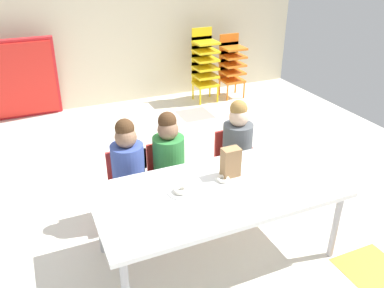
{
  "coord_description": "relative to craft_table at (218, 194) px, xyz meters",
  "views": [
    {
      "loc": [
        -1.13,
        -2.76,
        2.09
      ],
      "look_at": [
        -0.14,
        -0.49,
        0.83
      ],
      "focal_mm": 36.95,
      "sensor_mm": 36.0,
      "label": 1
    }
  ],
  "objects": [
    {
      "name": "ground_plane",
      "position": [
        0.05,
        0.74,
        -0.54
      ],
      "size": [
        5.83,
        5.47,
        0.02
      ],
      "color": "silver"
    },
    {
      "name": "back_wall",
      "position": [
        0.05,
        3.47,
        0.68
      ],
      "size": [
        5.83,
        0.1,
        2.42
      ],
      "primitive_type": "cube",
      "color": "beige",
      "rests_on": "ground_plane"
    },
    {
      "name": "craft_table",
      "position": [
        0.0,
        0.0,
        0.0
      ],
      "size": [
        1.71,
        0.84,
        0.58
      ],
      "color": "white",
      "rests_on": "ground_plane"
    },
    {
      "name": "seated_child_near_camera",
      "position": [
        -0.47,
        0.65,
        0.02
      ],
      "size": [
        0.32,
        0.31,
        0.92
      ],
      "color": "red",
      "rests_on": "ground_plane"
    },
    {
      "name": "seated_child_middle_seat",
      "position": [
        -0.13,
        0.65,
        0.02
      ],
      "size": [
        0.32,
        0.31,
        0.92
      ],
      "color": "red",
      "rests_on": "ground_plane"
    },
    {
      "name": "seated_child_far_right",
      "position": [
        0.51,
        0.65,
        0.02
      ],
      "size": [
        0.33,
        0.33,
        0.92
      ],
      "color": "red",
      "rests_on": "ground_plane"
    },
    {
      "name": "kid_chair_yellow_stack",
      "position": [
        1.3,
        3.01,
        0.05
      ],
      "size": [
        0.32,
        0.3,
        1.04
      ],
      "color": "yellow",
      "rests_on": "ground_plane"
    },
    {
      "name": "kid_chair_orange_stack",
      "position": [
        1.74,
        3.01,
        -0.01
      ],
      "size": [
        0.32,
        0.3,
        0.92
      ],
      "color": "orange",
      "rests_on": "ground_plane"
    },
    {
      "name": "folded_activity_table",
      "position": [
        -1.15,
        3.27,
        0.01
      ],
      "size": [
        0.9,
        0.29,
        1.09
      ],
      "color": "red",
      "rests_on": "ground_plane"
    },
    {
      "name": "paper_bag_brown",
      "position": [
        0.16,
        0.13,
        0.16
      ],
      "size": [
        0.13,
        0.09,
        0.22
      ],
      "primitive_type": "cube",
      "color": "#9E754C",
      "rests_on": "craft_table"
    },
    {
      "name": "paper_plate_near_edge",
      "position": [
        -0.26,
        0.06,
        0.05
      ],
      "size": [
        0.18,
        0.18,
        0.01
      ],
      "primitive_type": "cylinder",
      "color": "white",
      "rests_on": "craft_table"
    },
    {
      "name": "donut_powdered_on_plate",
      "position": [
        -0.26,
        0.06,
        0.07
      ],
      "size": [
        0.11,
        0.11,
        0.03
      ],
      "primitive_type": "torus",
      "color": "white",
      "rests_on": "craft_table"
    },
    {
      "name": "donut_powdered_loose",
      "position": [
        0.08,
        0.08,
        0.06
      ],
      "size": [
        0.1,
        0.1,
        0.03
      ],
      "primitive_type": "torus",
      "color": "white",
      "rests_on": "craft_table"
    }
  ]
}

